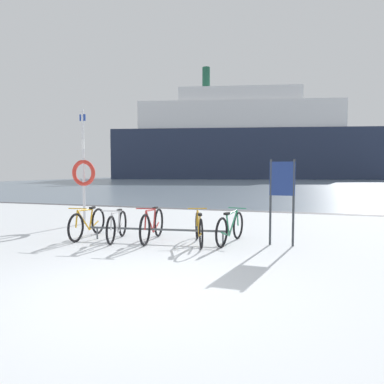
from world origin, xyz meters
name	(u,v)px	position (x,y,z in m)	size (l,w,h in m)	color
ground	(286,181)	(0.00, 53.90, -0.04)	(80.00, 132.00, 0.08)	silver
bike_rack	(158,230)	(-0.97, 3.31, 0.27)	(3.40, 0.49, 0.31)	#4C5156
bicycle_0	(88,223)	(-2.81, 3.17, 0.36)	(0.46, 1.77, 0.79)	black
bicycle_1	(117,226)	(-1.95, 3.11, 0.35)	(0.54, 1.61, 0.77)	black
bicycle_2	(152,225)	(-1.12, 3.30, 0.38)	(0.46, 1.80, 0.83)	black
bicycle_3	(199,228)	(0.03, 3.32, 0.35)	(0.71, 1.61, 0.78)	black
bicycle_4	(230,228)	(0.71, 3.62, 0.35)	(0.47, 1.73, 0.78)	black
info_sign	(282,188)	(1.85, 3.69, 1.30)	(0.55, 0.06, 1.92)	#33383D
rescue_post	(84,171)	(-4.22, 5.08, 1.67)	(0.81, 0.12, 3.55)	silver
ferry_ship	(243,142)	(-8.30, 62.36, 7.10)	(50.75, 18.75, 21.20)	#232D47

